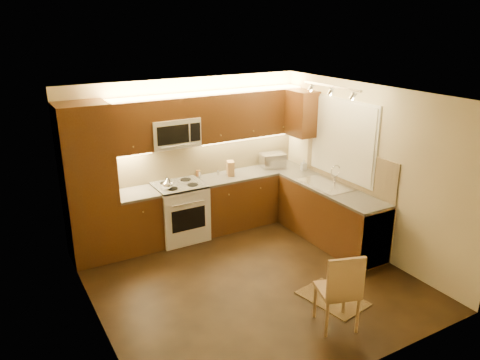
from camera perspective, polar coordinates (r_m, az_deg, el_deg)
floor at (r=6.47m, az=1.30°, el=-12.15°), size 4.00×4.00×0.01m
ceiling at (r=5.60m, az=1.50°, el=10.29°), size 4.00×4.00×0.01m
wall_back at (r=7.61m, az=-6.44°, el=2.92°), size 4.00×0.01×2.50m
wall_front at (r=4.49m, az=14.92°, el=-9.60°), size 4.00×0.01×2.50m
wall_left at (r=5.25m, az=-17.73°, el=-5.54°), size 0.01×4.00×2.50m
wall_right at (r=7.11m, az=15.32°, el=1.17°), size 0.01×4.00×2.50m
pantry at (r=6.90m, az=-18.00°, el=-0.51°), size 0.70×0.60×2.30m
base_cab_back_left at (r=7.31m, az=-12.38°, el=-4.98°), size 0.62×0.60×0.86m
counter_back_left at (r=7.14m, az=-12.64°, el=-1.68°), size 0.62×0.60×0.04m
base_cab_back_right at (r=8.07m, az=1.41°, el=-2.15°), size 1.92×0.60×0.86m
counter_back_right at (r=7.92m, az=1.44°, el=0.88°), size 1.92×0.60×0.04m
base_cab_right at (r=7.47m, az=10.98°, el=-4.33°), size 0.60×2.00×0.86m
counter_right at (r=7.30m, az=11.20°, el=-1.09°), size 0.60×2.00×0.04m
dishwasher at (r=7.01m, az=14.70°, el=-6.25°), size 0.58×0.60×0.84m
backsplash_back at (r=7.76m, az=-4.02°, el=2.92°), size 3.30×0.02×0.60m
backsplash_right at (r=7.39m, az=13.07°, el=1.63°), size 0.02×2.00×0.60m
upper_cab_back_left at (r=6.98m, az=-13.54°, el=6.31°), size 0.62×0.35×0.75m
upper_cab_back_right at (r=7.77m, az=1.02°, el=8.12°), size 1.92×0.35×0.75m
upper_cab_bridge at (r=7.15m, az=-8.34°, el=8.75°), size 0.76×0.35×0.31m
upper_cab_right_corner at (r=7.86m, az=7.60°, el=8.08°), size 0.35×0.50×0.75m
stove at (r=7.48m, az=-7.31°, el=-3.83°), size 0.76×0.65×0.92m
microwave at (r=7.21m, az=-8.15°, el=5.80°), size 0.76×0.38×0.44m
window_frame at (r=7.39m, az=12.49°, el=4.89°), size 0.03×1.44×1.24m
window_blinds at (r=7.37m, az=12.37°, el=4.88°), size 0.02×1.36×1.16m
sink at (r=7.38m, az=10.50°, el=-0.05°), size 0.52×0.86×0.15m
faucet at (r=7.47m, az=11.59°, el=0.72°), size 0.20×0.04×0.30m
track_light_bar at (r=6.83m, az=11.09°, el=11.22°), size 0.04×1.20×0.03m
kettle at (r=7.09m, az=-8.82°, el=-0.41°), size 0.20×0.20×0.19m
toaster_oven at (r=8.15m, az=4.00°, el=2.43°), size 0.46×0.38×0.24m
knife_block at (r=7.71m, az=-1.17°, el=1.45°), size 0.16×0.20×0.24m
spice_jar_a at (r=7.62m, az=-4.94°, el=0.65°), size 0.05×0.05×0.10m
spice_jar_b at (r=7.70m, az=-5.22°, el=0.83°), size 0.05×0.05×0.10m
spice_jar_c at (r=7.75m, az=-2.70°, el=0.97°), size 0.05×0.05×0.09m
spice_jar_d at (r=7.71m, az=-5.02°, el=0.85°), size 0.05×0.05×0.10m
soap_bottle at (r=8.05m, az=7.79°, el=1.87°), size 0.10×0.10×0.19m
rug at (r=6.20m, az=11.24°, el=-14.01°), size 0.68×0.90×0.01m
dining_chair at (r=5.50m, az=11.81°, el=-12.85°), size 0.54×0.54×0.96m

